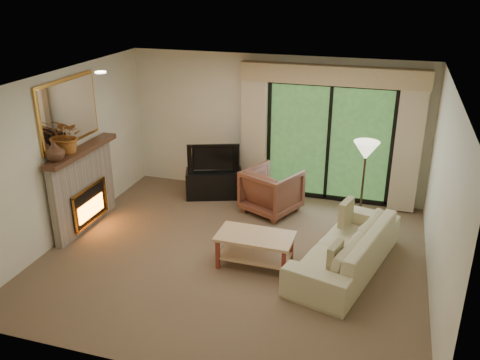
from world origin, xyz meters
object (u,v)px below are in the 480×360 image
(sofa, at_px, (345,247))
(coffee_table, at_px, (255,250))
(armchair, at_px, (272,191))
(media_console, at_px, (214,184))

(sofa, xyz_separation_m, coffee_table, (-1.24, -0.30, -0.09))
(armchair, bearing_deg, coffee_table, 120.62)
(media_console, xyz_separation_m, sofa, (2.62, -1.82, 0.08))
(media_console, height_order, sofa, sofa)
(media_console, xyz_separation_m, armchair, (1.19, -0.32, 0.14))
(sofa, bearing_deg, armchair, -121.28)
(media_console, distance_m, armchair, 1.24)
(armchair, height_order, coffee_table, armchair)
(media_console, distance_m, coffee_table, 2.53)
(media_console, distance_m, sofa, 3.20)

